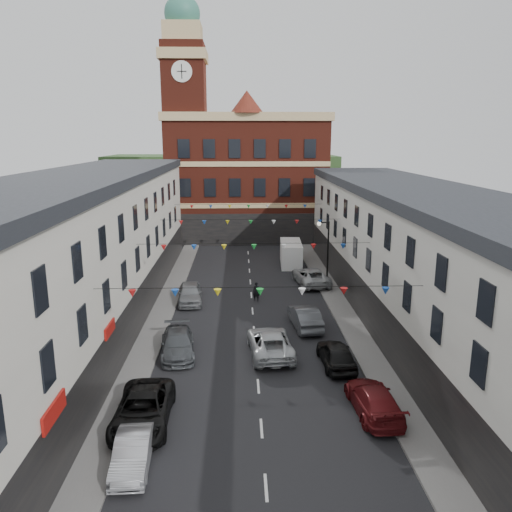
{
  "coord_description": "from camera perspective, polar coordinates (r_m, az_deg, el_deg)",
  "views": [
    {
      "loc": [
        -0.92,
        -28.52,
        13.08
      ],
      "look_at": [
        0.27,
        8.1,
        4.36
      ],
      "focal_mm": 35.0,
      "sensor_mm": 36.0,
      "label": 1
    }
  ],
  "objects": [
    {
      "name": "ground",
      "position": [
        31.39,
        -0.01,
        -11.24
      ],
      "size": [
        160.0,
        160.0,
        0.0
      ],
      "primitive_type": "plane",
      "color": "black",
      "rests_on": "ground"
    },
    {
      "name": "clock_tower",
      "position": [
        63.88,
        -8.05,
        14.92
      ],
      "size": [
        5.6,
        5.6,
        30.0
      ],
      "color": "maroon",
      "rests_on": "ground"
    },
    {
      "name": "distant_hill",
      "position": [
        90.93,
        -3.84,
        8.26
      ],
      "size": [
        40.0,
        14.0,
        10.0
      ],
      "primitive_type": "cube",
      "color": "#2B4C23",
      "rests_on": "ground"
    },
    {
      "name": "white_van",
      "position": [
        52.46,
        4.01,
        0.28
      ],
      "size": [
        2.38,
        5.59,
        2.43
      ],
      "primitive_type": "cube",
      "rotation": [
        0.0,
        0.0,
        -0.05
      ],
      "color": "white",
      "rests_on": "ground"
    },
    {
      "name": "pavement_left",
      "position": [
        33.71,
        -12.1,
        -9.62
      ],
      "size": [
        1.8,
        64.0,
        0.15
      ],
      "primitive_type": "cube",
      "color": "#605E5B",
      "rests_on": "ground"
    },
    {
      "name": "car_left_e",
      "position": [
        40.87,
        -7.56,
        -4.22
      ],
      "size": [
        2.29,
        4.84,
        1.6
      ],
      "primitive_type": "imported",
      "rotation": [
        0.0,
        0.0,
        0.09
      ],
      "color": "gray",
      "rests_on": "ground"
    },
    {
      "name": "car_right_d",
      "position": [
        30.05,
        9.18,
        -11.04
      ],
      "size": [
        1.93,
        4.4,
        1.48
      ],
      "primitive_type": "imported",
      "rotation": [
        0.0,
        0.0,
        3.19
      ],
      "color": "black",
      "rests_on": "ground"
    },
    {
      "name": "civic_building",
      "position": [
        66.66,
        -1.08,
        9.13
      ],
      "size": [
        20.6,
        13.3,
        18.5
      ],
      "color": "maroon",
      "rests_on": "ground"
    },
    {
      "name": "car_right_f",
      "position": [
        45.69,
        6.29,
        -2.31
      ],
      "size": [
        3.27,
        5.9,
        1.56
      ],
      "primitive_type": "imported",
      "rotation": [
        0.0,
        0.0,
        3.27
      ],
      "color": "#ACAEB1",
      "rests_on": "ground"
    },
    {
      "name": "car_left_c",
      "position": [
        24.81,
        -12.8,
        -16.76
      ],
      "size": [
        2.59,
        5.49,
        1.52
      ],
      "primitive_type": "imported",
      "rotation": [
        0.0,
        0.0,
        0.01
      ],
      "color": "black",
      "rests_on": "ground"
    },
    {
      "name": "car_left_b",
      "position": [
        22.32,
        -13.89,
        -20.87
      ],
      "size": [
        1.6,
        4.05,
        1.31
      ],
      "primitive_type": "imported",
      "rotation": [
        0.0,
        0.0,
        0.05
      ],
      "color": "#94959A",
      "rests_on": "ground"
    },
    {
      "name": "moving_car",
      "position": [
        31.22,
        1.63,
        -9.86
      ],
      "size": [
        2.93,
        5.64,
        1.52
      ],
      "primitive_type": "imported",
      "rotation": [
        0.0,
        0.0,
        3.22
      ],
      "color": "#B9BDC1",
      "rests_on": "ground"
    },
    {
      "name": "car_right_c",
      "position": [
        25.78,
        13.31,
        -15.7
      ],
      "size": [
        2.21,
        4.94,
        1.41
      ],
      "primitive_type": "imported",
      "rotation": [
        0.0,
        0.0,
        3.19
      ],
      "color": "maroon",
      "rests_on": "ground"
    },
    {
      "name": "terrace_right",
      "position": [
        33.17,
        20.73,
        -1.86
      ],
      "size": [
        8.4,
        56.0,
        9.7
      ],
      "color": "beige",
      "rests_on": "ground"
    },
    {
      "name": "pedestrian",
      "position": [
        40.87,
        0.03,
        -4.1
      ],
      "size": [
        0.66,
        0.52,
        1.6
      ],
      "primitive_type": "imported",
      "rotation": [
        0.0,
        0.0,
        -0.26
      ],
      "color": "black",
      "rests_on": "ground"
    },
    {
      "name": "terrace_left",
      "position": [
        32.39,
        -21.4,
        -1.36
      ],
      "size": [
        8.4,
        56.0,
        10.7
      ],
      "color": "silver",
      "rests_on": "ground"
    },
    {
      "name": "pavement_right",
      "position": [
        34.08,
        11.71,
        -9.34
      ],
      "size": [
        1.8,
        64.0,
        0.15
      ],
      "primitive_type": "cube",
      "color": "#605E5B",
      "rests_on": "ground"
    },
    {
      "name": "street_lamp",
      "position": [
        44.14,
        7.92,
        1.26
      ],
      "size": [
        1.1,
        0.36,
        6.0
      ],
      "color": "black",
      "rests_on": "ground"
    },
    {
      "name": "car_right_e",
      "position": [
        35.5,
        5.61,
        -6.96
      ],
      "size": [
        2.13,
        4.85,
        1.55
      ],
      "primitive_type": "imported",
      "rotation": [
        0.0,
        0.0,
        3.25
      ],
      "color": "#4A4C51",
      "rests_on": "ground"
    },
    {
      "name": "car_left_d",
      "position": [
        31.54,
        -8.93,
        -9.87
      ],
      "size": [
        2.58,
        5.12,
        1.43
      ],
      "primitive_type": "imported",
      "rotation": [
        0.0,
        0.0,
        0.12
      ],
      "color": "#484C51",
      "rests_on": "ground"
    }
  ]
}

